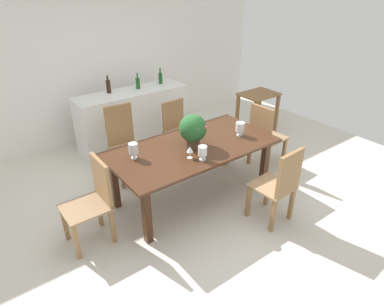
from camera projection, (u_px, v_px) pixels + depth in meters
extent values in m
plane|color=silver|center=(196.00, 198.00, 4.46)|extent=(7.04, 7.04, 0.00)
cube|color=white|center=(103.00, 62.00, 5.67)|extent=(6.40, 0.10, 2.60)
cube|color=#422616|center=(193.00, 147.00, 4.16)|extent=(2.09, 1.06, 0.03)
cube|color=#422616|center=(147.00, 216.00, 3.57)|extent=(0.08, 0.08, 0.72)
cube|color=#422616|center=(264.00, 164.00, 4.53)|extent=(0.08, 0.08, 0.72)
cube|color=#422616|center=(114.00, 183.00, 4.13)|extent=(0.08, 0.08, 0.72)
cube|color=#422616|center=(225.00, 143.00, 5.09)|extent=(0.08, 0.08, 0.72)
cube|color=olive|center=(284.00, 152.00, 5.14)|extent=(0.05, 0.05, 0.44)
cube|color=olive|center=(266.00, 144.00, 5.38)|extent=(0.05, 0.05, 0.44)
cube|color=olive|center=(268.00, 160.00, 4.92)|extent=(0.05, 0.05, 0.44)
cube|color=olive|center=(250.00, 151.00, 5.16)|extent=(0.05, 0.05, 0.44)
cube|color=#987855|center=(268.00, 138.00, 5.04)|extent=(0.49, 0.45, 0.03)
cube|color=olive|center=(261.00, 124.00, 4.78)|extent=(0.06, 0.39, 0.53)
cube|color=olive|center=(122.00, 174.00, 4.56)|extent=(0.05, 0.05, 0.44)
cube|color=olive|center=(145.00, 168.00, 4.72)|extent=(0.05, 0.05, 0.44)
cube|color=olive|center=(112.00, 162.00, 4.86)|extent=(0.05, 0.05, 0.44)
cube|color=olive|center=(134.00, 156.00, 5.02)|extent=(0.05, 0.05, 0.44)
cube|color=#987855|center=(127.00, 150.00, 4.68)|extent=(0.46, 0.52, 0.03)
cube|color=olive|center=(119.00, 125.00, 4.70)|extent=(0.39, 0.08, 0.59)
cube|color=olive|center=(182.00, 155.00, 5.05)|extent=(0.05, 0.05, 0.44)
cube|color=olive|center=(199.00, 148.00, 5.25)|extent=(0.05, 0.05, 0.44)
cube|color=olive|center=(166.00, 145.00, 5.32)|extent=(0.05, 0.05, 0.44)
cube|color=olive|center=(183.00, 139.00, 5.52)|extent=(0.05, 0.05, 0.44)
cube|color=#987855|center=(182.00, 133.00, 5.17)|extent=(0.45, 0.50, 0.03)
cube|color=olive|center=(173.00, 115.00, 5.20)|extent=(0.39, 0.07, 0.46)
cube|color=olive|center=(267.00, 190.00, 4.23)|extent=(0.05, 0.05, 0.44)
cube|color=olive|center=(248.00, 201.00, 4.03)|extent=(0.05, 0.05, 0.44)
cube|color=olive|center=(291.00, 204.00, 3.99)|extent=(0.05, 0.05, 0.44)
cube|color=olive|center=(273.00, 216.00, 3.79)|extent=(0.05, 0.05, 0.44)
cube|color=#987855|center=(272.00, 186.00, 3.90)|extent=(0.45, 0.46, 0.03)
cube|color=olive|center=(290.00, 173.00, 3.64)|extent=(0.40, 0.06, 0.51)
cube|color=olive|center=(65.00, 223.00, 3.67)|extent=(0.04, 0.04, 0.44)
cube|color=olive|center=(77.00, 242.00, 3.42)|extent=(0.04, 0.04, 0.44)
cube|color=olive|center=(99.00, 210.00, 3.88)|extent=(0.04, 0.04, 0.44)
cube|color=olive|center=(113.00, 226.00, 3.63)|extent=(0.04, 0.04, 0.44)
cube|color=#987855|center=(85.00, 208.00, 3.54)|extent=(0.48, 0.43, 0.03)
cube|color=olive|center=(102.00, 180.00, 3.53)|extent=(0.04, 0.40, 0.50)
cylinder|color=#4C3828|center=(193.00, 142.00, 4.12)|extent=(0.17, 0.17, 0.11)
sphere|color=#235628|center=(193.00, 128.00, 4.03)|extent=(0.34, 0.34, 0.34)
sphere|color=#C64C56|center=(202.00, 128.00, 4.03)|extent=(0.06, 0.06, 0.06)
sphere|color=#C64C56|center=(205.00, 127.00, 3.97)|extent=(0.06, 0.06, 0.06)
sphere|color=#C64C56|center=(184.00, 121.00, 4.02)|extent=(0.04, 0.04, 0.04)
sphere|color=#C64C56|center=(183.00, 128.00, 4.00)|extent=(0.04, 0.04, 0.04)
sphere|color=#C64C56|center=(197.00, 129.00, 3.90)|extent=(0.05, 0.05, 0.05)
cylinder|color=silver|center=(134.00, 158.00, 3.87)|extent=(0.08, 0.08, 0.01)
cylinder|color=silver|center=(134.00, 155.00, 3.86)|extent=(0.03, 0.03, 0.05)
cylinder|color=silver|center=(133.00, 149.00, 3.82)|extent=(0.11, 0.11, 0.13)
cylinder|color=silver|center=(202.00, 159.00, 3.84)|extent=(0.08, 0.08, 0.01)
cylinder|color=silver|center=(202.00, 157.00, 3.82)|extent=(0.03, 0.03, 0.05)
cylinder|color=silver|center=(203.00, 151.00, 3.79)|extent=(0.10, 0.10, 0.11)
cylinder|color=silver|center=(240.00, 135.00, 4.41)|extent=(0.08, 0.08, 0.01)
cylinder|color=silver|center=(240.00, 133.00, 4.40)|extent=(0.03, 0.03, 0.05)
cylinder|color=silver|center=(240.00, 127.00, 4.36)|extent=(0.12, 0.12, 0.12)
cylinder|color=silver|center=(190.00, 158.00, 3.88)|extent=(0.06, 0.06, 0.00)
cylinder|color=silver|center=(190.00, 155.00, 3.86)|extent=(0.01, 0.01, 0.07)
cone|color=silver|center=(190.00, 149.00, 3.83)|extent=(0.07, 0.07, 0.07)
cube|color=silver|center=(133.00, 119.00, 5.62)|extent=(1.84, 0.54, 0.96)
cylinder|color=#194C1E|center=(138.00, 83.00, 5.47)|extent=(0.07, 0.07, 0.17)
cylinder|color=#194C1E|center=(137.00, 76.00, 5.41)|extent=(0.02, 0.02, 0.08)
cylinder|color=black|center=(108.00, 87.00, 5.27)|extent=(0.07, 0.07, 0.20)
cylinder|color=black|center=(107.00, 78.00, 5.21)|extent=(0.03, 0.03, 0.07)
cylinder|color=#194C1E|center=(160.00, 78.00, 5.71)|extent=(0.06, 0.06, 0.18)
cylinder|color=#194C1E|center=(160.00, 71.00, 5.65)|extent=(0.02, 0.02, 0.09)
cube|color=brown|center=(259.00, 94.00, 5.86)|extent=(0.65, 0.50, 0.02)
cube|color=brown|center=(254.00, 122.00, 5.75)|extent=(0.05, 0.05, 0.75)
cube|color=brown|center=(276.00, 115.00, 6.05)|extent=(0.05, 0.05, 0.75)
cube|color=brown|center=(237.00, 115.00, 6.05)|extent=(0.05, 0.05, 0.75)
cube|color=brown|center=(259.00, 108.00, 6.35)|extent=(0.05, 0.05, 0.75)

